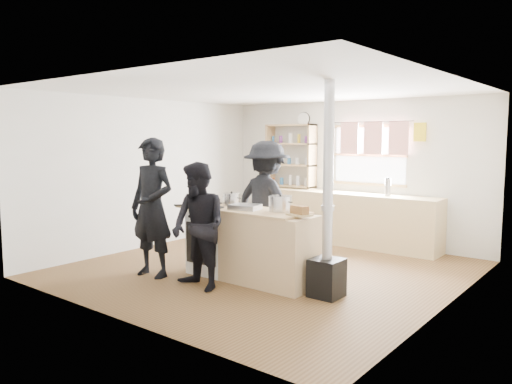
# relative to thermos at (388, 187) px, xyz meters

# --- Properties ---
(ground) EXTENTS (5.00, 5.00, 0.01)m
(ground) POSITION_rel_thermos_xyz_m (-0.81, -2.22, -1.05)
(ground) COLOR brown
(ground) RESTS_ON ground
(back_counter) EXTENTS (3.40, 0.55, 0.90)m
(back_counter) POSITION_rel_thermos_xyz_m (-0.81, 0.00, -0.59)
(back_counter) COLOR tan
(back_counter) RESTS_ON ground
(shelving_unit) EXTENTS (1.00, 0.28, 1.20)m
(shelving_unit) POSITION_rel_thermos_xyz_m (-2.01, 0.12, 0.47)
(shelving_unit) COLOR tan
(shelving_unit) RESTS_ON back_counter
(thermos) EXTENTS (0.10, 0.10, 0.28)m
(thermos) POSITION_rel_thermos_xyz_m (0.00, 0.00, 0.00)
(thermos) COLOR silver
(thermos) RESTS_ON back_counter
(cooking_island) EXTENTS (1.97, 0.64, 0.93)m
(cooking_island) POSITION_rel_thermos_xyz_m (-0.67, -2.77, -0.58)
(cooking_island) COLOR white
(cooking_island) RESTS_ON ground
(skillet_greens) EXTENTS (0.46, 0.46, 0.05)m
(skillet_greens) POSITION_rel_thermos_xyz_m (-1.36, -2.99, -0.08)
(skillet_greens) COLOR black
(skillet_greens) RESTS_ON cooking_island
(roast_tray) EXTENTS (0.42, 0.36, 0.07)m
(roast_tray) POSITION_rel_thermos_xyz_m (-0.71, -2.82, -0.07)
(roast_tray) COLOR silver
(roast_tray) RESTS_ON cooking_island
(stockpot_stove) EXTENTS (0.24, 0.24, 0.19)m
(stockpot_stove) POSITION_rel_thermos_xyz_m (-1.10, -2.63, -0.03)
(stockpot_stove) COLOR silver
(stockpot_stove) RESTS_ON cooking_island
(stockpot_counter) EXTENTS (0.30, 0.30, 0.22)m
(stockpot_counter) POSITION_rel_thermos_xyz_m (-0.27, -2.66, -0.01)
(stockpot_counter) COLOR #B7B7BA
(stockpot_counter) RESTS_ON cooking_island
(bread_board) EXTENTS (0.32, 0.26, 0.12)m
(bread_board) POSITION_rel_thermos_xyz_m (0.12, -2.81, -0.06)
(bread_board) COLOR tan
(bread_board) RESTS_ON cooking_island
(flue_heater) EXTENTS (0.35, 0.35, 2.50)m
(flue_heater) POSITION_rel_thermos_xyz_m (0.47, -2.76, -0.38)
(flue_heater) COLOR black
(flue_heater) RESTS_ON ground
(person_near_left) EXTENTS (0.72, 0.52, 1.85)m
(person_near_left) POSITION_rel_thermos_xyz_m (-1.81, -3.43, -0.11)
(person_near_left) COLOR black
(person_near_left) RESTS_ON ground
(person_near_right) EXTENTS (0.84, 0.70, 1.56)m
(person_near_right) POSITION_rel_thermos_xyz_m (-0.91, -3.47, -0.26)
(person_near_right) COLOR black
(person_near_right) RESTS_ON ground
(person_far) EXTENTS (1.22, 0.77, 1.81)m
(person_far) POSITION_rel_thermos_xyz_m (-1.08, -1.87, -0.14)
(person_far) COLOR black
(person_far) RESTS_ON ground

